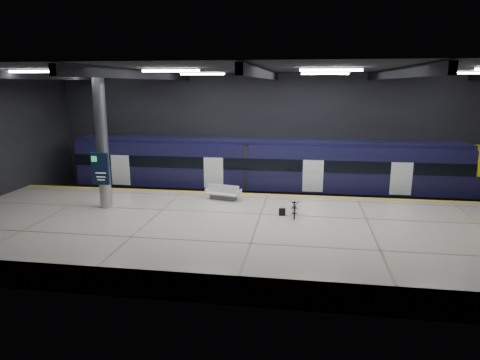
# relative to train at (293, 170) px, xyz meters

# --- Properties ---
(ground) EXTENTS (30.00, 30.00, 0.00)m
(ground) POSITION_rel_train_xyz_m (-1.36, -5.50, -2.06)
(ground) COLOR black
(ground) RESTS_ON ground
(room_shell) EXTENTS (30.10, 16.10, 8.05)m
(room_shell) POSITION_rel_train_xyz_m (-1.36, -5.49, 3.66)
(room_shell) COLOR black
(room_shell) RESTS_ON ground
(platform) EXTENTS (30.00, 11.00, 1.10)m
(platform) POSITION_rel_train_xyz_m (-1.36, -8.00, -1.51)
(platform) COLOR beige
(platform) RESTS_ON ground
(safety_strip) EXTENTS (30.00, 0.40, 0.01)m
(safety_strip) POSITION_rel_train_xyz_m (-1.36, -2.75, -0.95)
(safety_strip) COLOR gold
(safety_strip) RESTS_ON platform
(rails) EXTENTS (30.00, 1.52, 0.16)m
(rails) POSITION_rel_train_xyz_m (-1.36, 0.00, -1.98)
(rails) COLOR gray
(rails) RESTS_ON ground
(train) EXTENTS (29.40, 2.84, 3.79)m
(train) POSITION_rel_train_xyz_m (0.00, 0.00, 0.00)
(train) COLOR black
(train) RESTS_ON ground
(bench) EXTENTS (2.01, 1.17, 0.83)m
(bench) POSITION_rel_train_xyz_m (-3.67, -4.14, -0.67)
(bench) COLOR #595B60
(bench) RESTS_ON platform
(bicycle) EXTENTS (0.61, 1.66, 0.86)m
(bicycle) POSITION_rel_train_xyz_m (0.28, -6.57, -0.53)
(bicycle) COLOR #99999E
(bicycle) RESTS_ON platform
(pannier_bag) EXTENTS (0.33, 0.24, 0.35)m
(pannier_bag) POSITION_rel_train_xyz_m (-0.32, -6.57, -0.78)
(pannier_bag) COLOR black
(pannier_bag) RESTS_ON platform
(info_column) EXTENTS (0.90, 0.78, 6.90)m
(info_column) POSITION_rel_train_xyz_m (-9.36, -6.52, 2.40)
(info_column) COLOR #9EA0A5
(info_column) RESTS_ON platform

